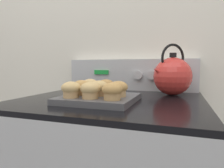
# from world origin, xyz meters

# --- Properties ---
(wall_back) EXTENTS (8.00, 0.05, 2.40)m
(wall_back) POSITION_xyz_m (0.00, 0.73, 1.20)
(wall_back) COLOR silver
(wall_back) RESTS_ON ground_plane
(control_panel) EXTENTS (0.72, 0.07, 0.17)m
(control_panel) POSITION_xyz_m (0.00, 0.67, 1.00)
(control_panel) COLOR #B7BABF
(control_panel) RESTS_ON stove_range
(muffin_pan) EXTENTS (0.27, 0.27, 0.02)m
(muffin_pan) POSITION_xyz_m (-0.02, 0.27, 0.92)
(muffin_pan) COLOR #4C4C51
(muffin_pan) RESTS_ON stove_range
(muffin_r0_c0) EXTENTS (0.07, 0.07, 0.06)m
(muffin_r0_c0) POSITION_xyz_m (-0.09, 0.19, 0.96)
(muffin_r0_c0) COLOR tan
(muffin_r0_c0) RESTS_ON muffin_pan
(muffin_r0_c1) EXTENTS (0.07, 0.07, 0.06)m
(muffin_r0_c1) POSITION_xyz_m (-0.02, 0.19, 0.96)
(muffin_r0_c1) COLOR tan
(muffin_r0_c1) RESTS_ON muffin_pan
(muffin_r0_c2) EXTENTS (0.07, 0.07, 0.06)m
(muffin_r0_c2) POSITION_xyz_m (0.06, 0.19, 0.96)
(muffin_r0_c2) COLOR tan
(muffin_r0_c2) RESTS_ON muffin_pan
(muffin_r1_c0) EXTENTS (0.07, 0.07, 0.06)m
(muffin_r1_c0) POSITION_xyz_m (-0.09, 0.26, 0.96)
(muffin_r1_c0) COLOR olive
(muffin_r1_c0) RESTS_ON muffin_pan
(muffin_r1_c1) EXTENTS (0.07, 0.07, 0.06)m
(muffin_r1_c1) POSITION_xyz_m (-0.02, 0.26, 0.96)
(muffin_r1_c1) COLOR #A37A4C
(muffin_r1_c1) RESTS_ON muffin_pan
(muffin_r1_c2) EXTENTS (0.07, 0.07, 0.06)m
(muffin_r1_c2) POSITION_xyz_m (0.06, 0.27, 0.96)
(muffin_r1_c2) COLOR tan
(muffin_r1_c2) RESTS_ON muffin_pan
(muffin_r2_c0) EXTENTS (0.07, 0.07, 0.06)m
(muffin_r2_c0) POSITION_xyz_m (-0.09, 0.35, 0.96)
(muffin_r2_c0) COLOR tan
(muffin_r2_c0) RESTS_ON muffin_pan
(muffin_r2_c1) EXTENTS (0.07, 0.07, 0.06)m
(muffin_r2_c1) POSITION_xyz_m (-0.02, 0.34, 0.96)
(muffin_r2_c1) COLOR tan
(muffin_r2_c1) RESTS_ON muffin_pan
(tea_kettle) EXTENTS (0.18, 0.18, 0.24)m
(tea_kettle) POSITION_xyz_m (0.24, 0.53, 1.00)
(tea_kettle) COLOR red
(tea_kettle) RESTS_ON stove_range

